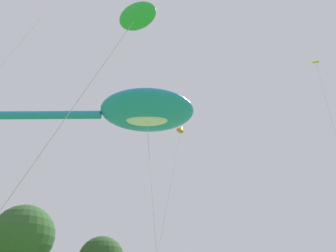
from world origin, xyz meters
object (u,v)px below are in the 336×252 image
at_px(big_show_kite, 141,112).
at_px(small_kite_diamond_red, 181,130).
at_px(small_kite_stunt_black, 137,17).
at_px(tree_oak_right, 22,237).
at_px(small_kite_triangle_green, 319,75).

relative_size(big_show_kite, small_kite_diamond_red, 0.98).
distance_m(small_kite_stunt_black, tree_oak_right, 38.16).
height_order(small_kite_diamond_red, small_kite_triangle_green, small_kite_triangle_green).
distance_m(small_kite_diamond_red, small_kite_triangle_green, 11.55).
bearing_deg(small_kite_triangle_green, tree_oak_right, -19.79).
height_order(small_kite_diamond_red, tree_oak_right, small_kite_diamond_red).
relative_size(small_kite_triangle_green, tree_oak_right, 1.48).
bearing_deg(small_kite_diamond_red, tree_oak_right, -158.15).
relative_size(small_kite_stunt_black, small_kite_diamond_red, 0.66).
bearing_deg(small_kite_diamond_red, big_show_kite, -49.30).
bearing_deg(small_kite_triangle_green, big_show_kite, 27.14).
distance_m(small_kite_triangle_green, tree_oak_right, 37.87).
xyz_separation_m(big_show_kite, small_kite_triangle_green, (12.93, -4.30, 5.00)).
height_order(big_show_kite, small_kite_stunt_black, big_show_kite).
relative_size(small_kite_stunt_black, tree_oak_right, 0.76).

